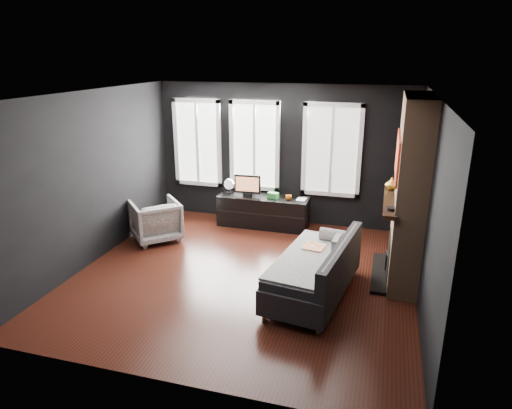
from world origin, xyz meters
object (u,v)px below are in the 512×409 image
(armchair, at_px, (156,218))
(monitor, at_px, (247,184))
(sofa, at_px, (314,267))
(book, at_px, (297,193))
(mug, at_px, (289,197))
(media_console, at_px, (263,211))
(mantel_vase, at_px, (392,184))

(armchair, xyz_separation_m, monitor, (1.37, 1.18, 0.43))
(sofa, relative_size, book, 8.35)
(armchair, height_order, monitor, monitor)
(sofa, bearing_deg, mug, 118.87)
(sofa, height_order, mug, sofa)
(sofa, xyz_separation_m, mug, (-0.86, 2.34, 0.24))
(media_console, distance_m, book, 0.78)
(monitor, relative_size, mantel_vase, 2.66)
(armchair, height_order, book, book)
(armchair, xyz_separation_m, media_console, (1.68, 1.20, -0.11))
(mantel_vase, bearing_deg, media_console, 155.63)
(media_console, distance_m, monitor, 0.62)
(book, bearing_deg, monitor, -178.04)
(monitor, distance_m, mantel_vase, 2.87)
(armchair, xyz_separation_m, book, (2.34, 1.22, 0.31))
(sofa, distance_m, media_console, 2.76)
(mug, relative_size, book, 0.50)
(media_console, height_order, monitor, monitor)
(sofa, height_order, armchair, sofa)
(media_console, relative_size, mantel_vase, 8.85)
(monitor, relative_size, book, 2.25)
(media_console, relative_size, mug, 15.13)
(armchair, bearing_deg, sofa, 115.15)
(book, bearing_deg, media_console, -178.58)
(media_console, height_order, mantel_vase, mantel_vase)
(media_console, xyz_separation_m, monitor, (-0.31, -0.02, 0.53))
(monitor, height_order, mug, monitor)
(sofa, relative_size, mug, 16.85)
(sofa, relative_size, monitor, 3.71)
(monitor, relative_size, mug, 4.54)
(book, bearing_deg, sofa, -73.52)
(monitor, xyz_separation_m, mug, (0.82, -0.04, -0.18))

